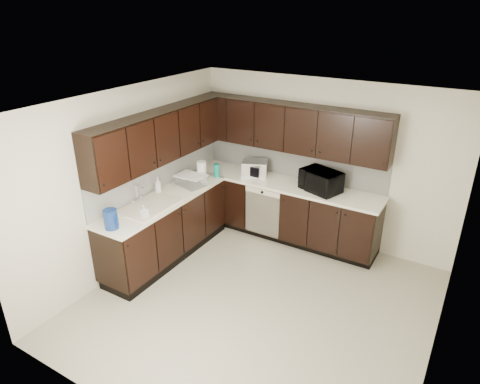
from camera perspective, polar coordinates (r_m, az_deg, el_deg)
name	(u,v)px	position (r m, az deg, el deg)	size (l,w,h in m)	color
floor	(258,304)	(5.55, 2.37, -14.66)	(4.00, 4.00, 0.00)	#A7A18A
ceiling	(262,106)	(4.43, 2.92, 11.41)	(4.00, 4.00, 0.00)	white
wall_back	(323,163)	(6.55, 11.02, 3.84)	(4.00, 0.02, 2.50)	beige
wall_left	(130,180)	(5.98, -14.47, 1.50)	(0.02, 4.00, 2.50)	beige
wall_right	(451,267)	(4.42, 26.34, -8.91)	(0.02, 4.00, 2.50)	beige
wall_front	(135,317)	(3.52, -13.79, -15.93)	(4.00, 0.02, 2.50)	beige
lower_cabinets	(235,220)	(6.55, -0.63, -3.73)	(3.00, 2.80, 0.90)	black
countertop	(235,190)	(6.33, -0.68, 0.32)	(3.03, 2.83, 0.04)	white
backsplash	(230,166)	(6.50, -1.29, 3.45)	(3.00, 2.80, 0.48)	beige
upper_cabinets	(233,131)	(6.16, -1.00, 8.07)	(3.00, 2.80, 0.70)	black
dishwasher	(262,209)	(6.58, 3.01, -2.30)	(0.58, 0.04, 0.78)	beige
sink	(149,211)	(5.91, -11.99, -2.44)	(0.54, 0.82, 0.42)	beige
microwave	(321,181)	(6.29, 10.70, 1.47)	(0.56, 0.38, 0.31)	black
soap_bottle_a	(144,211)	(5.58, -12.65, -2.51)	(0.08, 0.08, 0.17)	gray
soap_bottle_b	(158,185)	(6.24, -10.88, 0.95)	(0.10, 0.10, 0.25)	gray
toaster_oven	(255,168)	(6.74, 1.98, 3.16)	(0.39, 0.29, 0.24)	silver
storage_bin	(191,180)	(6.44, -6.55, 1.56)	(0.40, 0.30, 0.16)	silver
blue_pitcher	(111,219)	(5.40, -16.86, -3.49)	(0.17, 0.17, 0.25)	navy
teal_tumbler	(217,171)	(6.71, -3.13, 2.87)	(0.09, 0.09, 0.21)	#0C8B78
paper_towel_roll	(202,171)	(6.54, -5.12, 2.74)	(0.14, 0.14, 0.31)	silver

